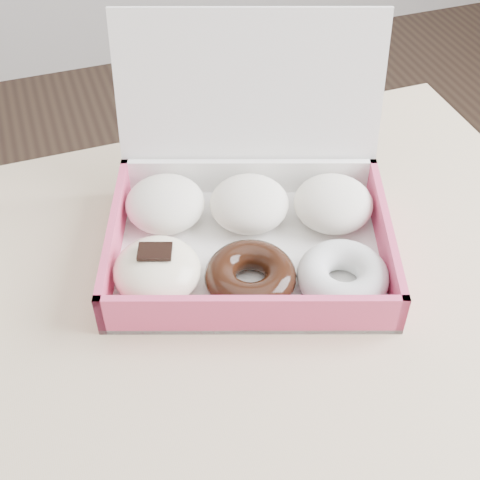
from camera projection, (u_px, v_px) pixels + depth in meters
name	position (u px, v px, depth m)	size (l,w,h in m)	color
table	(108.00, 434.00, 0.70)	(1.20, 0.80, 0.75)	#D1B289
donut_box	(247.00, 221.00, 0.77)	(0.39, 0.37, 0.23)	white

